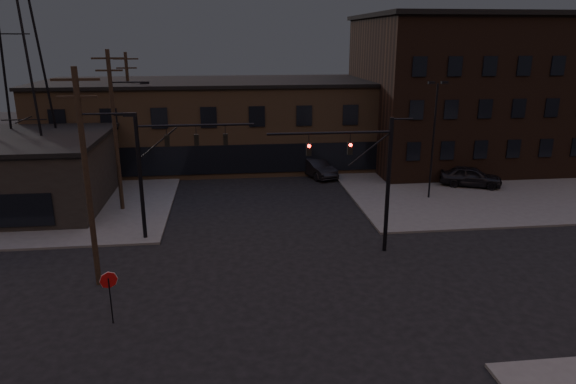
{
  "coord_description": "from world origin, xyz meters",
  "views": [
    {
      "loc": [
        -2.62,
        -23.07,
        12.26
      ],
      "look_at": [
        0.82,
        5.73,
        3.5
      ],
      "focal_mm": 32.0,
      "sensor_mm": 36.0,
      "label": 1
    }
  ],
  "objects_px": {
    "traffic_signal_near": "(370,171)",
    "parked_car_lot_a": "(471,176)",
    "car_crossing": "(316,167)",
    "stop_sign": "(109,286)",
    "traffic_signal_far": "(161,162)",
    "parked_car_lot_b": "(453,161)"
  },
  "relations": [
    {
      "from": "traffic_signal_near",
      "to": "parked_car_lot_a",
      "type": "distance_m",
      "value": 17.78
    },
    {
      "from": "traffic_signal_far",
      "to": "parked_car_lot_a",
      "type": "height_order",
      "value": "traffic_signal_far"
    },
    {
      "from": "parked_car_lot_a",
      "to": "traffic_signal_near",
      "type": "bearing_deg",
      "value": 157.53
    },
    {
      "from": "parked_car_lot_a",
      "to": "traffic_signal_far",
      "type": "bearing_deg",
      "value": 132.49
    },
    {
      "from": "parked_car_lot_b",
      "to": "parked_car_lot_a",
      "type": "bearing_deg",
      "value": 160.82
    },
    {
      "from": "traffic_signal_far",
      "to": "parked_car_lot_b",
      "type": "xyz_separation_m",
      "value": [
        25.53,
        14.69,
        -4.15
      ]
    },
    {
      "from": "traffic_signal_near",
      "to": "parked_car_lot_a",
      "type": "height_order",
      "value": "traffic_signal_near"
    },
    {
      "from": "stop_sign",
      "to": "parked_car_lot_b",
      "type": "height_order",
      "value": "stop_sign"
    },
    {
      "from": "traffic_signal_near",
      "to": "stop_sign",
      "type": "distance_m",
      "value": 15.17
    },
    {
      "from": "traffic_signal_far",
      "to": "stop_sign",
      "type": "relative_size",
      "value": 3.23
    },
    {
      "from": "parked_car_lot_b",
      "to": "car_crossing",
      "type": "bearing_deg",
      "value": 84.63
    },
    {
      "from": "traffic_signal_far",
      "to": "traffic_signal_near",
      "type": "bearing_deg",
      "value": -16.17
    },
    {
      "from": "traffic_signal_far",
      "to": "stop_sign",
      "type": "xyz_separation_m",
      "value": [
        -1.28,
        -9.99,
        -3.17
      ]
    },
    {
      "from": "traffic_signal_far",
      "to": "parked_car_lot_a",
      "type": "bearing_deg",
      "value": 19.55
    },
    {
      "from": "car_crossing",
      "to": "parked_car_lot_b",
      "type": "bearing_deg",
      "value": -18.36
    },
    {
      "from": "parked_car_lot_a",
      "to": "parked_car_lot_b",
      "type": "distance_m",
      "value": 6.12
    },
    {
      "from": "traffic_signal_near",
      "to": "parked_car_lot_b",
      "type": "distance_m",
      "value": 22.99
    },
    {
      "from": "stop_sign",
      "to": "car_crossing",
      "type": "xyz_separation_m",
      "value": [
        13.31,
        23.88,
        -1.0
      ]
    },
    {
      "from": "car_crossing",
      "to": "stop_sign",
      "type": "bearing_deg",
      "value": -140.89
    },
    {
      "from": "stop_sign",
      "to": "parked_car_lot_b",
      "type": "bearing_deg",
      "value": 42.63
    },
    {
      "from": "traffic_signal_far",
      "to": "car_crossing",
      "type": "xyz_separation_m",
      "value": [
        12.03,
        13.89,
        -4.17
      ]
    },
    {
      "from": "parked_car_lot_a",
      "to": "car_crossing",
      "type": "relative_size",
      "value": 0.98
    }
  ]
}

